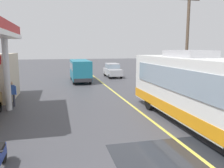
% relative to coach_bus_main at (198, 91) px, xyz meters
% --- Properties ---
extents(ground, '(120.00, 120.00, 0.00)m').
position_rel_coach_bus_main_xyz_m(ground, '(-1.86, 13.95, -1.72)').
color(ground, '#424247').
extents(lane_divider_stripe, '(0.16, 50.00, 0.01)m').
position_rel_coach_bus_main_xyz_m(lane_divider_stripe, '(-1.86, 8.95, -1.72)').
color(lane_divider_stripe, '#D8CC4C').
rests_on(lane_divider_stripe, ground).
extents(coach_bus_main, '(2.60, 11.04, 3.69)m').
position_rel_coach_bus_main_xyz_m(coach_bus_main, '(0.00, 0.00, 0.00)').
color(coach_bus_main, white).
rests_on(coach_bus_main, ground).
extents(minibus_opposing_lane, '(2.04, 6.13, 2.44)m').
position_rel_coach_bus_main_xyz_m(minibus_opposing_lane, '(-4.12, 16.62, -0.25)').
color(minibus_opposing_lane, teal).
rests_on(minibus_opposing_lane, ground).
extents(pedestrian_near_pump, '(0.55, 0.22, 1.66)m').
position_rel_coach_bus_main_xyz_m(pedestrian_near_pump, '(-9.55, 6.06, -0.79)').
color(pedestrian_near_pump, '#33333F').
rests_on(pedestrian_near_pump, ground).
extents(car_trailing_behind_bus, '(1.70, 4.20, 1.82)m').
position_rel_coach_bus_main_xyz_m(car_trailing_behind_bus, '(0.44, 19.68, -0.71)').
color(car_trailing_behind_bus, '#B2B2B7').
rests_on(car_trailing_behind_bus, ground).
extents(utility_pole_roadside, '(1.80, 0.24, 8.25)m').
position_rel_coach_bus_main_xyz_m(utility_pole_roadside, '(3.82, 7.48, 2.59)').
color(utility_pole_roadside, brown).
rests_on(utility_pole_roadside, ground).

